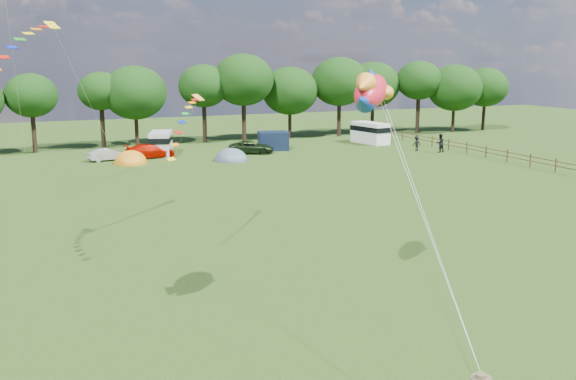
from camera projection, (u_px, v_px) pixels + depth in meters
name	position (u px, v px, depth m)	size (l,w,h in m)	color
ground_plane	(380.00, 349.00, 21.68)	(180.00, 180.00, 0.00)	black
tree_line	(168.00, 89.00, 72.01)	(102.98, 10.98, 10.27)	black
fence	(476.00, 149.00, 64.90)	(0.12, 33.12, 1.20)	#472D19
car_b	(107.00, 155.00, 61.69)	(1.27, 3.39, 1.20)	#9FA3A7
car_c	(150.00, 151.00, 63.37)	(1.98, 4.71, 1.41)	#BD0E00
car_d	(251.00, 147.00, 66.41)	(2.16, 4.77, 1.30)	black
campervan_c	(161.00, 143.00, 65.36)	(3.37, 5.21, 2.36)	#B9B8BA
campervan_d	(370.00, 132.00, 74.40)	(2.86, 5.21, 2.42)	white
tent_orange	(131.00, 163.00, 60.14)	(3.15, 3.45, 2.47)	orange
tent_greyblue	(231.00, 161.00, 61.77)	(3.25, 3.56, 2.42)	#4C5D6A
awning_navy	(273.00, 141.00, 69.06)	(3.13, 2.55, 1.96)	black
fish_kite	(369.00, 92.00, 24.86)	(3.12, 3.26, 1.91)	red
streamer_kite_b	(23.00, 46.00, 31.50)	(4.38, 4.74, 3.83)	yellow
streamer_kite_c	(188.00, 115.00, 32.06)	(3.13, 4.91, 2.78)	#FFAD37
walker_a	(440.00, 143.00, 67.14)	(0.95, 0.58, 1.95)	black
walker_b	(417.00, 143.00, 68.21)	(1.04, 0.48, 1.61)	black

